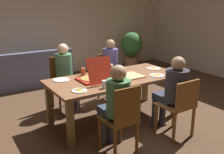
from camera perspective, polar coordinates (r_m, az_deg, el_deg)
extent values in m
plane|color=#513624|center=(4.36, 0.73, -9.52)|extent=(20.00, 20.00, 0.00)
cube|color=beige|center=(6.96, -14.92, 11.29)|extent=(7.72, 0.12, 2.71)
cube|color=beige|center=(7.41, 22.17, 10.93)|extent=(0.12, 5.65, 2.71)
cube|color=brown|center=(4.10, 0.76, -0.35)|extent=(2.16, 1.00, 0.04)
cube|color=brown|center=(3.46, -9.35, -10.49)|extent=(0.09, 0.09, 0.70)
cube|color=brown|center=(4.54, 14.12, -4.14)|extent=(0.09, 0.09, 0.70)
cube|color=brown|center=(4.16, -13.94, -6.06)|extent=(0.09, 0.09, 0.70)
cube|color=brown|center=(5.09, 7.47, -1.53)|extent=(0.09, 0.09, 0.70)
cylinder|color=brown|center=(3.90, 9.78, -9.22)|extent=(0.05, 0.05, 0.47)
cylinder|color=brown|center=(4.16, 13.78, -7.81)|extent=(0.05, 0.05, 0.47)
cylinder|color=brown|center=(3.67, 13.81, -11.22)|extent=(0.05, 0.05, 0.47)
cylinder|color=brown|center=(3.94, 17.78, -9.56)|extent=(0.05, 0.05, 0.47)
cube|color=brown|center=(3.82, 14.04, -6.10)|extent=(0.46, 0.44, 0.02)
cube|color=brown|center=(3.62, 16.64, -4.00)|extent=(0.43, 0.03, 0.40)
cylinder|color=#2E3143|center=(4.06, 9.64, -8.00)|extent=(0.10, 0.10, 0.49)
cylinder|color=#2E3143|center=(4.17, 11.31, -7.45)|extent=(0.10, 0.10, 0.49)
cube|color=#2E3143|center=(3.90, 12.27, -4.52)|extent=(0.30, 0.34, 0.11)
cylinder|color=#312C35|center=(3.72, 14.35, -1.91)|extent=(0.33, 0.33, 0.47)
sphere|color=#A87F5F|center=(3.63, 14.71, 2.94)|extent=(0.20, 0.20, 0.20)
cylinder|color=brown|center=(3.44, -2.81, -12.69)|extent=(0.04, 0.04, 0.47)
cylinder|color=brown|center=(3.60, 1.89, -11.28)|extent=(0.04, 0.04, 0.47)
cylinder|color=brown|center=(3.17, 0.71, -15.43)|extent=(0.04, 0.04, 0.47)
cylinder|color=brown|center=(3.34, 5.63, -13.71)|extent=(0.04, 0.04, 0.47)
cube|color=brown|center=(3.27, 1.37, -9.50)|extent=(0.40, 0.43, 0.02)
cube|color=brown|center=(3.02, 3.56, -6.69)|extent=(0.38, 0.03, 0.47)
cylinder|color=#2D3B4B|center=(3.55, -2.33, -11.50)|extent=(0.10, 0.10, 0.49)
cylinder|color=#2D3B4B|center=(3.62, -0.24, -10.91)|extent=(0.10, 0.10, 0.49)
cube|color=#2D3B4B|center=(3.36, -0.08, -7.65)|extent=(0.27, 0.30, 0.11)
cylinder|color=#44774D|center=(3.15, 1.41, -4.74)|extent=(0.30, 0.30, 0.46)
sphere|color=#A7805D|center=(3.05, 1.45, 0.90)|extent=(0.20, 0.20, 0.20)
cylinder|color=brown|center=(4.68, -7.55, -4.69)|extent=(0.04, 0.04, 0.47)
cylinder|color=brown|center=(4.55, -11.64, -5.52)|extent=(0.04, 0.04, 0.47)
cylinder|color=brown|center=(4.99, -9.34, -3.43)|extent=(0.04, 0.04, 0.47)
cylinder|color=brown|center=(4.87, -13.21, -4.16)|extent=(0.04, 0.04, 0.47)
cube|color=brown|center=(4.69, -10.59, -1.64)|extent=(0.41, 0.41, 0.02)
cube|color=brown|center=(4.79, -11.62, 1.78)|extent=(0.39, 0.03, 0.48)
cylinder|color=#3B2D40|center=(4.56, -8.28, -5.15)|extent=(0.10, 0.10, 0.49)
cylinder|color=#3B2D40|center=(4.51, -9.98, -5.50)|extent=(0.10, 0.10, 0.49)
cube|color=#3B2D40|center=(4.55, -9.94, -1.38)|extent=(0.27, 0.28, 0.11)
cylinder|color=#467C57|center=(4.60, -10.79, 2.05)|extent=(0.30, 0.30, 0.50)
sphere|color=beige|center=(4.54, -11.01, 6.19)|extent=(0.19, 0.19, 0.19)
cylinder|color=brown|center=(5.12, 2.42, -2.71)|extent=(0.04, 0.04, 0.47)
cylinder|color=brown|center=(4.93, -1.01, -3.46)|extent=(0.04, 0.04, 0.47)
cylinder|color=brown|center=(5.39, 0.24, -1.69)|extent=(0.04, 0.04, 0.47)
cylinder|color=brown|center=(5.21, -3.07, -2.35)|extent=(0.04, 0.04, 0.47)
cube|color=brown|center=(5.09, -0.36, 0.07)|extent=(0.42, 0.41, 0.02)
cube|color=brown|center=(5.18, -1.50, 2.92)|extent=(0.40, 0.03, 0.43)
cylinder|color=#3D3B40|center=(4.97, 2.17, -3.19)|extent=(0.10, 0.10, 0.49)
cylinder|color=#3D3B40|center=(4.89, 0.78, -3.50)|extent=(0.10, 0.10, 0.49)
cube|color=#3D3B40|center=(4.95, 0.60, 0.32)|extent=(0.26, 0.31, 0.11)
cylinder|color=#555197|center=(5.01, -0.36, 3.52)|extent=(0.29, 0.29, 0.51)
sphere|color=#A27B5A|center=(4.94, -0.37, 7.37)|extent=(0.19, 0.19, 0.19)
cube|color=tan|center=(4.14, 4.12, 0.24)|extent=(0.37, 0.37, 0.02)
cube|color=red|center=(3.93, -4.59, -0.56)|extent=(0.40, 0.40, 0.03)
cylinder|color=orange|center=(3.93, -4.60, -0.28)|extent=(0.35, 0.35, 0.01)
cube|color=red|center=(3.66, -2.73, 1.49)|extent=(0.40, 0.13, 0.38)
cylinder|color=white|center=(3.48, -7.34, -3.05)|extent=(0.22, 0.22, 0.01)
cone|color=gold|center=(3.48, -7.35, -2.83)|extent=(0.12, 0.12, 0.02)
cylinder|color=white|center=(4.24, 10.12, 0.37)|extent=(0.25, 0.25, 0.01)
cone|color=#C0802F|center=(4.24, 10.13, 0.55)|extent=(0.13, 0.13, 0.02)
cylinder|color=white|center=(4.01, -11.41, -0.62)|extent=(0.26, 0.26, 0.01)
cylinder|color=white|center=(4.68, 9.35, 1.92)|extent=(0.25, 0.25, 0.01)
cone|color=#D68B46|center=(4.68, 9.35, 2.08)|extent=(0.14, 0.14, 0.02)
cylinder|color=#B65033|center=(4.21, -6.52, 1.19)|extent=(0.08, 0.08, 0.13)
cylinder|color=silver|center=(3.55, -1.73, -1.67)|extent=(0.07, 0.07, 0.11)
cylinder|color=silver|center=(4.38, -0.22, 2.00)|extent=(0.08, 0.08, 0.14)
cube|color=slate|center=(6.43, -17.64, 0.37)|extent=(1.84, 0.77, 0.44)
cube|color=slate|center=(6.05, -17.18, 3.54)|extent=(1.84, 0.16, 0.40)
cube|color=slate|center=(6.61, -11.02, 4.02)|extent=(0.20, 0.73, 0.18)
cylinder|color=#B97759|center=(7.84, 4.38, 3.36)|extent=(0.38, 0.38, 0.30)
cylinder|color=brown|center=(7.79, 4.41, 4.99)|extent=(0.05, 0.05, 0.16)
ellipsoid|color=#3B7D3D|center=(7.73, 4.47, 7.42)|extent=(0.64, 0.64, 0.70)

